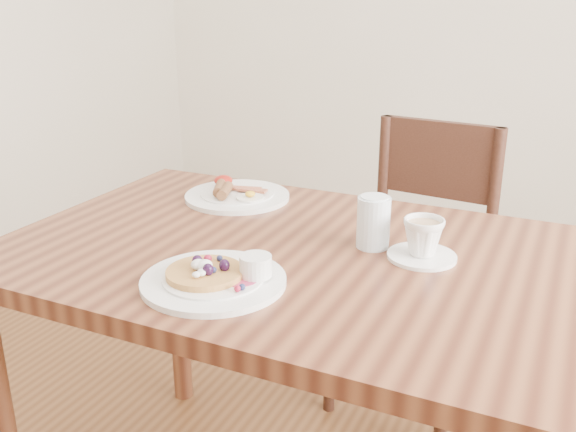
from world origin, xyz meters
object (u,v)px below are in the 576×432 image
object	(u,v)px
pancake_plate	(216,277)
water_glass	(373,222)
breakfast_plate	(236,194)
teacup_saucer	(423,241)
dining_table	(288,289)
chair_far	(419,253)

from	to	relation	value
pancake_plate	water_glass	bearing A→B (deg)	55.37
pancake_plate	water_glass	xyz separation A→B (m)	(0.20, 0.30, 0.04)
breakfast_plate	teacup_saucer	xyz separation A→B (m)	(0.53, -0.18, 0.03)
dining_table	chair_far	world-z (taller)	chair_far
pancake_plate	water_glass	distance (m)	0.36
teacup_saucer	dining_table	bearing A→B (deg)	-166.67
dining_table	pancake_plate	size ratio (longest dim) A/B	4.44
teacup_saucer	water_glass	world-z (taller)	water_glass
pancake_plate	breakfast_plate	xyz separation A→B (m)	(-0.22, 0.46, -0.00)
dining_table	teacup_saucer	world-z (taller)	teacup_saucer
chair_far	water_glass	world-z (taller)	chair_far
breakfast_plate	water_glass	distance (m)	0.46
pancake_plate	chair_far	bearing A→B (deg)	79.66
teacup_saucer	water_glass	xyz separation A→B (m)	(-0.11, 0.02, 0.02)
dining_table	water_glass	bearing A→B (deg)	26.31
dining_table	chair_far	xyz separation A→B (m)	(0.12, 0.69, -0.16)
dining_table	pancake_plate	world-z (taller)	pancake_plate
pancake_plate	breakfast_plate	world-z (taller)	pancake_plate
chair_far	water_glass	xyz separation A→B (m)	(0.04, -0.61, 0.31)
dining_table	pancake_plate	distance (m)	0.25
dining_table	water_glass	size ratio (longest dim) A/B	10.98
dining_table	chair_far	bearing A→B (deg)	80.05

